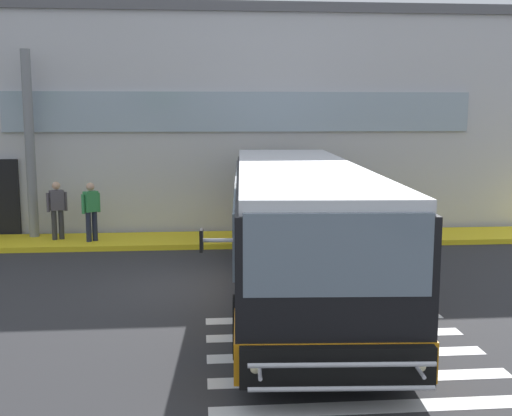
{
  "coord_description": "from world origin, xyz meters",
  "views": [
    {
      "loc": [
        -0.25,
        -13.58,
        3.76
      ],
      "look_at": [
        1.06,
        1.49,
        1.5
      ],
      "focal_mm": 44.66,
      "sensor_mm": 36.0,
      "label": 1
    }
  ],
  "objects_px": {
    "passenger_near_column": "(57,207)",
    "passenger_by_doorway": "(91,209)",
    "entry_support_column": "(30,145)",
    "bus_main_foreground": "(298,229)"
  },
  "relations": [
    {
      "from": "bus_main_foreground",
      "to": "passenger_by_doorway",
      "type": "bearing_deg",
      "value": 135.32
    },
    {
      "from": "entry_support_column",
      "to": "passenger_near_column",
      "type": "relative_size",
      "value": 3.23
    },
    {
      "from": "passenger_near_column",
      "to": "bus_main_foreground",
      "type": "bearing_deg",
      "value": -41.43
    },
    {
      "from": "passenger_near_column",
      "to": "passenger_by_doorway",
      "type": "height_order",
      "value": "same"
    },
    {
      "from": "entry_support_column",
      "to": "bus_main_foreground",
      "type": "height_order",
      "value": "entry_support_column"
    },
    {
      "from": "bus_main_foreground",
      "to": "passenger_near_column",
      "type": "distance_m",
      "value": 8.2
    },
    {
      "from": "entry_support_column",
      "to": "passenger_near_column",
      "type": "bearing_deg",
      "value": -32.29
    },
    {
      "from": "bus_main_foreground",
      "to": "passenger_near_column",
      "type": "height_order",
      "value": "bus_main_foreground"
    },
    {
      "from": "entry_support_column",
      "to": "bus_main_foreground",
      "type": "distance_m",
      "value": 9.26
    },
    {
      "from": "entry_support_column",
      "to": "passenger_by_doorway",
      "type": "xyz_separation_m",
      "value": [
        1.82,
        -0.86,
        -1.78
      ]
    }
  ]
}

